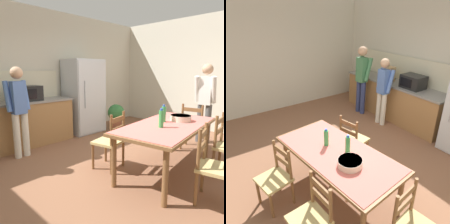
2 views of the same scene
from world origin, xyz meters
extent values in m
plane|color=brown|center=(0.00, 0.00, 0.00)|extent=(8.32, 8.32, 0.00)
cube|color=beige|center=(0.00, 2.66, 1.45)|extent=(6.52, 0.12, 2.90)
cube|color=beige|center=(3.26, 0.00, 1.45)|extent=(0.12, 5.20, 2.90)
cube|color=#9E7042|center=(-1.04, 2.23, 0.45)|extent=(2.87, 0.62, 0.89)
cube|color=silver|center=(0.94, 2.20, 0.90)|extent=(0.87, 0.68, 1.80)
cube|color=silver|center=(0.94, 1.85, 0.90)|extent=(0.83, 0.02, 1.73)
cylinder|color=#A5AAB2|center=(0.68, 1.83, 0.99)|extent=(0.02, 0.02, 0.63)
cube|color=black|center=(-0.49, 2.21, 1.08)|extent=(0.50, 0.38, 0.30)
cube|color=black|center=(-0.54, 2.01, 1.08)|extent=(0.30, 0.01, 0.19)
cylinder|color=brown|center=(-0.42, -0.94, 0.35)|extent=(0.07, 0.07, 0.70)
cylinder|color=brown|center=(1.26, -0.75, 0.35)|extent=(0.07, 0.07, 0.70)
cylinder|color=brown|center=(-0.51, -0.23, 0.35)|extent=(0.07, 0.07, 0.70)
cylinder|color=brown|center=(1.18, -0.03, 0.35)|extent=(0.07, 0.07, 0.70)
cube|color=brown|center=(0.38, -0.49, 0.72)|extent=(1.99, 1.13, 0.04)
cube|color=#D1665B|center=(0.38, -0.49, 0.74)|extent=(1.91, 1.09, 0.01)
cylinder|color=green|center=(0.14, -0.52, 0.87)|extent=(0.07, 0.07, 0.24)
cylinder|color=#2D51B2|center=(0.14, -0.52, 1.00)|extent=(0.04, 0.04, 0.03)
cylinder|color=green|center=(0.46, -0.36, 0.87)|extent=(0.07, 0.07, 0.24)
cylinder|color=#2D51B2|center=(0.46, -0.36, 1.00)|extent=(0.04, 0.04, 0.03)
cylinder|color=beige|center=(0.72, -0.52, 0.79)|extent=(0.32, 0.32, 0.09)
cylinder|color=beige|center=(0.72, -0.52, 0.83)|extent=(0.31, 0.31, 0.02)
cylinder|color=brown|center=(-0.17, -1.19, 0.21)|extent=(0.04, 0.04, 0.41)
cylinder|color=brown|center=(0.19, -1.12, 0.21)|extent=(0.04, 0.04, 0.41)
cube|color=tan|center=(0.04, -1.32, 0.43)|extent=(0.49, 0.47, 0.04)
cylinder|color=brown|center=(-0.17, -1.19, 0.68)|extent=(0.04, 0.04, 0.46)
cylinder|color=brown|center=(0.19, -1.12, 0.68)|extent=(0.04, 0.04, 0.46)
cube|color=brown|center=(0.01, -1.15, 0.81)|extent=(0.36, 0.09, 0.07)
cube|color=brown|center=(0.01, -1.15, 0.66)|extent=(0.36, 0.09, 0.07)
cylinder|color=brown|center=(0.70, -1.07, 0.21)|extent=(0.04, 0.04, 0.41)
cylinder|color=brown|center=(1.06, -1.04, 0.21)|extent=(0.04, 0.04, 0.41)
cylinder|color=brown|center=(0.70, -1.07, 0.68)|extent=(0.04, 0.04, 0.46)
cylinder|color=brown|center=(1.06, -1.04, 0.68)|extent=(0.04, 0.04, 0.46)
cube|color=brown|center=(0.88, -1.05, 0.81)|extent=(0.36, 0.05, 0.07)
cube|color=brown|center=(0.88, -1.05, 0.66)|extent=(0.36, 0.05, 0.07)
cylinder|color=brown|center=(0.00, 0.45, 0.21)|extent=(0.04, 0.04, 0.41)
cylinder|color=brown|center=(-0.35, 0.38, 0.21)|extent=(0.04, 0.04, 0.41)
cylinder|color=brown|center=(0.07, 0.12, 0.21)|extent=(0.04, 0.04, 0.41)
cylinder|color=brown|center=(-0.28, 0.04, 0.21)|extent=(0.04, 0.04, 0.41)
cube|color=tan|center=(-0.14, 0.25, 0.43)|extent=(0.49, 0.48, 0.04)
cylinder|color=brown|center=(0.07, 0.12, 0.68)|extent=(0.04, 0.04, 0.46)
cylinder|color=brown|center=(-0.28, 0.04, 0.68)|extent=(0.04, 0.04, 0.46)
cube|color=brown|center=(-0.10, 0.08, 0.81)|extent=(0.36, 0.10, 0.07)
cube|color=brown|center=(-0.10, 0.08, 0.66)|extent=(0.36, 0.10, 0.07)
cylinder|color=brown|center=(1.84, -0.49, 0.21)|extent=(0.04, 0.04, 0.41)
cylinder|color=brown|center=(1.79, -0.14, 0.21)|extent=(0.04, 0.04, 0.41)
cylinder|color=brown|center=(1.51, -0.54, 0.21)|extent=(0.04, 0.04, 0.41)
cylinder|color=brown|center=(1.46, -0.19, 0.21)|extent=(0.04, 0.04, 0.41)
cube|color=tan|center=(1.65, -0.34, 0.43)|extent=(0.46, 0.47, 0.04)
cylinder|color=brown|center=(1.51, -0.54, 0.68)|extent=(0.04, 0.04, 0.46)
cylinder|color=brown|center=(1.46, -0.19, 0.68)|extent=(0.04, 0.04, 0.46)
cube|color=brown|center=(1.48, -0.36, 0.81)|extent=(0.07, 0.36, 0.07)
cube|color=brown|center=(1.48, -0.36, 0.66)|extent=(0.07, 0.36, 0.07)
cylinder|color=silver|center=(-0.98, 1.68, 0.40)|extent=(0.12, 0.12, 0.79)
cylinder|color=silver|center=(-0.82, 1.68, 0.40)|extent=(0.12, 0.12, 0.79)
cube|color=#5175BC|center=(-0.90, 1.68, 1.07)|extent=(0.22, 0.18, 0.56)
sphere|color=tan|center=(-0.90, 1.68, 1.49)|extent=(0.21, 0.21, 0.21)
cylinder|color=#5175BC|center=(-1.06, 1.74, 1.10)|extent=(0.09, 0.21, 0.53)
cylinder|color=#5175BC|center=(-0.74, 1.74, 1.10)|extent=(0.09, 0.21, 0.53)
cylinder|color=#4C4C4C|center=(2.19, -0.40, 0.41)|extent=(0.12, 0.12, 0.83)
cylinder|color=#4C4C4C|center=(2.17, -0.24, 0.41)|extent=(0.12, 0.12, 0.83)
cube|color=white|center=(2.18, -0.32, 1.12)|extent=(0.22, 0.26, 0.59)
sphere|color=tan|center=(2.18, -0.32, 1.56)|extent=(0.22, 0.22, 0.22)
cylinder|color=white|center=(2.13, -0.49, 1.15)|extent=(0.23, 0.12, 0.56)
cylinder|color=white|center=(2.09, -0.17, 1.15)|extent=(0.23, 0.12, 0.56)
cylinder|color=brown|center=(1.66, 1.76, 0.13)|extent=(0.28, 0.28, 0.26)
sphere|color=#337038|center=(1.66, 1.76, 0.45)|extent=(0.44, 0.44, 0.44)
camera|label=1|loc=(-2.45, -2.09, 1.53)|focal=35.00mm
camera|label=2|loc=(2.47, -1.92, 2.55)|focal=35.00mm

